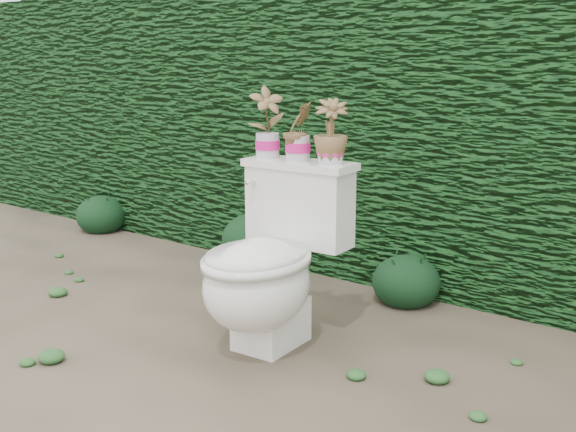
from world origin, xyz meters
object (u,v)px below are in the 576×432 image
Objects in this scene: potted_plant_center at (298,133)px; potted_plant_right at (331,133)px; potted_plant_left at (267,124)px; toilet at (268,267)px.

potted_plant_right is (0.16, 0.01, 0.01)m from potted_plant_center.
potted_plant_left reaches higher than potted_plant_center.
potted_plant_right reaches higher than potted_plant_center.
toilet is at bearing -110.04° from potted_plant_left.
potted_plant_left reaches higher than potted_plant_right.
potted_plant_center is 0.92× the size of potted_plant_right.
toilet is 3.25× the size of potted_plant_center.
potted_plant_center is (-0.02, 0.24, 0.54)m from toilet.
toilet is 0.64m from potted_plant_left.
toilet is 2.58× the size of potted_plant_left.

